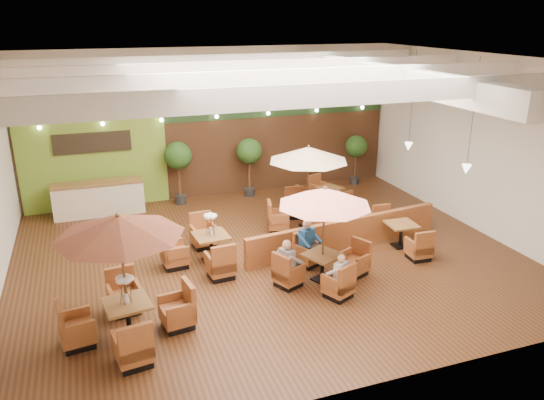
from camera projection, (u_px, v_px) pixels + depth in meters
name	position (u px, v px, depth m)	size (l,w,h in m)	color
room	(262.00, 123.00, 15.25)	(14.04, 14.00, 5.52)	#381E0F
service_counter	(99.00, 199.00, 18.24)	(3.00, 0.75, 1.18)	beige
booth_divider	(345.00, 234.00, 15.65)	(6.50, 0.18, 0.90)	brown
table_0	(122.00, 256.00, 10.85)	(2.86, 2.86, 2.85)	brown
table_1	(324.00, 217.00, 13.30)	(2.71, 2.71, 2.59)	brown
table_2	(308.00, 173.00, 16.71)	(2.81, 2.81, 2.75)	brown
table_3	(202.00, 248.00, 14.70)	(1.89, 2.78, 1.59)	brown
table_4	(401.00, 235.00, 15.79)	(0.88, 2.50, 0.93)	brown
table_5	(323.00, 198.00, 19.05)	(1.78, 2.53, 0.89)	brown
topiary_0	(178.00, 158.00, 18.94)	(1.00, 1.00, 2.31)	black
topiary_1	(249.00, 153.00, 19.80)	(0.96, 0.96, 2.23)	black
topiary_2	(356.00, 148.00, 21.28)	(0.87, 0.87, 2.01)	black
diner_0	(339.00, 271.00, 12.81)	(0.40, 0.39, 0.71)	silver
diner_1	(308.00, 239.00, 14.47)	(0.48, 0.46, 0.86)	#245DA0
diner_2	(288.00, 259.00, 13.34)	(0.41, 0.45, 0.83)	gray
diner_3	(320.00, 216.00, 16.18)	(0.42, 0.39, 0.77)	#245DA0
diner_4	(335.00, 202.00, 17.40)	(0.34, 0.39, 0.76)	silver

